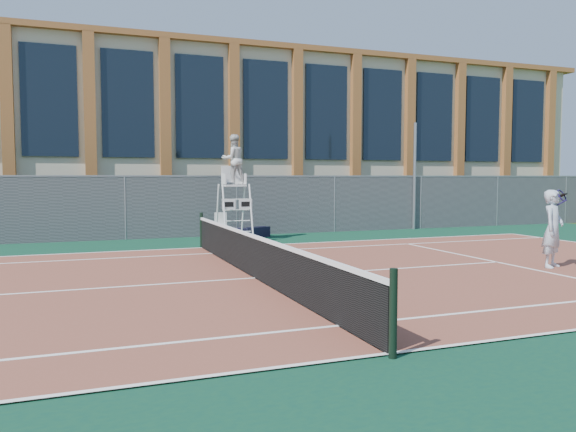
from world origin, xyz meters
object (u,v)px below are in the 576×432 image
object	(u,v)px
steel_pole	(414,176)
umpire_chair	(233,163)
plastic_chair	(221,223)
tennis_player	(553,229)

from	to	relation	value
steel_pole	umpire_chair	bearing A→B (deg)	-168.62
umpire_chair	plastic_chair	world-z (taller)	umpire_chair
tennis_player	plastic_chair	bearing A→B (deg)	123.05
tennis_player	umpire_chair	bearing A→B (deg)	124.67
steel_pole	umpire_chair	xyz separation A→B (m)	(-8.20, -1.65, 0.46)
umpire_chair	plastic_chair	distance (m)	2.30
umpire_chair	steel_pole	bearing A→B (deg)	11.38
umpire_chair	plastic_chair	size ratio (longest dim) A/B	3.95
steel_pole	plastic_chair	distance (m)	8.63
steel_pole	plastic_chair	xyz separation A→B (m)	(-8.44, -0.77, -1.66)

